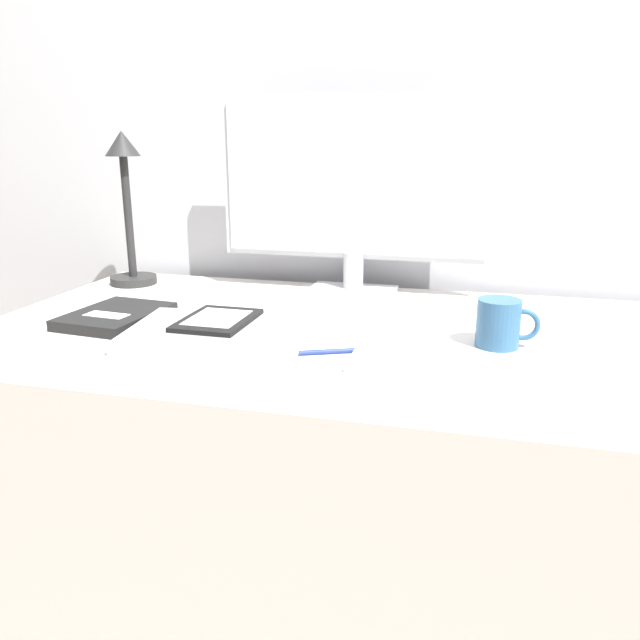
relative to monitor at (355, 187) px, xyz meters
name	(u,v)px	position (x,y,z in m)	size (l,w,h in m)	color
wall_back	(386,100)	(0.05, 0.15, 0.20)	(3.60, 0.05, 2.40)	silver
desk	(342,499)	(0.05, -0.32, -0.63)	(1.45, 0.79, 0.75)	silver
monitor	(355,187)	(0.00, 0.00, 0.00)	(0.65, 0.11, 0.46)	silver
keyboard	(442,365)	(0.25, -0.48, -0.25)	(0.30, 0.12, 0.01)	silver
laptop	(214,333)	(-0.18, -0.42, -0.24)	(0.33, 0.28, 0.02)	#A3A3A8
ereader	(217,320)	(-0.18, -0.40, -0.22)	(0.13, 0.17, 0.01)	black
desk_lamp	(127,201)	(-0.57, -0.05, -0.04)	(0.12, 0.12, 0.38)	#282828
notebook	(116,316)	(-0.42, -0.37, -0.24)	(0.18, 0.23, 0.02)	black
coffee_mug	(500,323)	(0.34, -0.34, -0.21)	(0.11, 0.08, 0.09)	#336089
pen	(337,351)	(0.06, -0.45, -0.25)	(0.13, 0.06, 0.01)	navy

